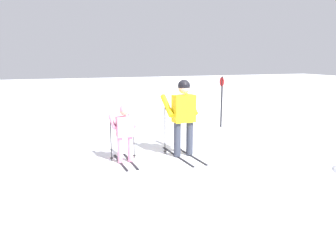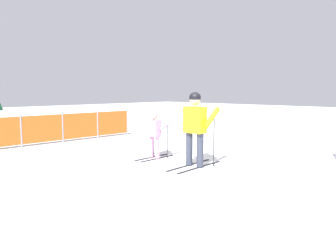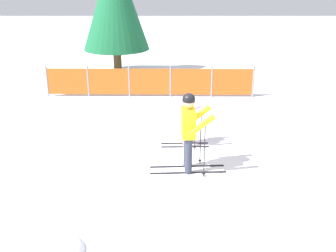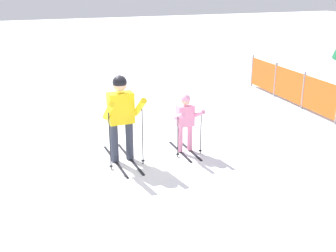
# 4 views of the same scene
# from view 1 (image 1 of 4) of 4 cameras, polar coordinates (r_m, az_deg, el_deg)

# --- Properties ---
(ground_plane) EXTENTS (60.00, 60.00, 0.00)m
(ground_plane) POSITION_cam_1_polar(r_m,az_deg,el_deg) (7.15, 5.35, -5.60)
(ground_plane) COLOR white
(skier_adult) EXTENTS (1.60, 0.73, 1.68)m
(skier_adult) POSITION_cam_1_polar(r_m,az_deg,el_deg) (7.08, 2.67, 2.61)
(skier_adult) COLOR black
(skier_adult) RESTS_ON ground_plane
(skier_child) EXTENTS (1.14, 0.56, 1.21)m
(skier_child) POSITION_cam_1_polar(r_m,az_deg,el_deg) (6.73, -7.60, -0.48)
(skier_child) COLOR black
(skier_child) RESTS_ON ground_plane
(trail_marker) EXTENTS (0.28, 0.05, 1.57)m
(trail_marker) POSITION_cam_1_polar(r_m,az_deg,el_deg) (10.28, 9.32, 5.12)
(trail_marker) COLOR black
(trail_marker) RESTS_ON ground_plane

